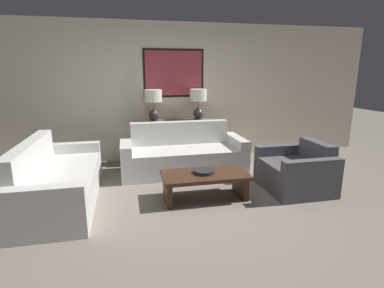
% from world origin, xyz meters
% --- Properties ---
extents(ground_plane, '(20.00, 20.00, 0.00)m').
position_xyz_m(ground_plane, '(0.00, 0.00, 0.00)').
color(ground_plane, slate).
extents(back_wall, '(8.31, 0.12, 2.65)m').
position_xyz_m(back_wall, '(0.00, 2.41, 1.33)').
color(back_wall, beige).
rests_on(back_wall, ground_plane).
extents(console_table, '(1.30, 0.39, 0.82)m').
position_xyz_m(console_table, '(0.00, 2.13, 0.41)').
color(console_table, brown).
rests_on(console_table, ground_plane).
extents(table_lamp_left, '(0.33, 0.33, 0.59)m').
position_xyz_m(table_lamp_left, '(-0.43, 2.13, 1.20)').
color(table_lamp_left, '#333338').
rests_on(table_lamp_left, console_table).
extents(table_lamp_right, '(0.33, 0.33, 0.59)m').
position_xyz_m(table_lamp_right, '(0.43, 2.13, 1.20)').
color(table_lamp_right, '#333338').
rests_on(table_lamp_right, console_table).
extents(couch_by_back_wall, '(2.14, 0.88, 0.85)m').
position_xyz_m(couch_by_back_wall, '(0.00, 1.47, 0.29)').
color(couch_by_back_wall, silver).
rests_on(couch_by_back_wall, ground_plane).
extents(couch_by_side, '(0.88, 2.14, 0.85)m').
position_xyz_m(couch_by_side, '(-1.89, 0.57, 0.29)').
color(couch_by_side, silver).
rests_on(couch_by_side, ground_plane).
extents(coffee_table, '(1.18, 0.60, 0.37)m').
position_xyz_m(coffee_table, '(0.08, 0.25, 0.28)').
color(coffee_table, '#3D2616').
rests_on(coffee_table, ground_plane).
extents(decorative_bowl, '(0.29, 0.29, 0.04)m').
position_xyz_m(decorative_bowl, '(0.07, 0.26, 0.39)').
color(decorative_bowl, '#232328').
rests_on(decorative_bowl, coffee_table).
extents(armchair_near_back_wall, '(0.88, 0.98, 0.72)m').
position_xyz_m(armchair_near_back_wall, '(1.50, 0.29, 0.27)').
color(armchair_near_back_wall, '#4C4C51').
rests_on(armchair_near_back_wall, ground_plane).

